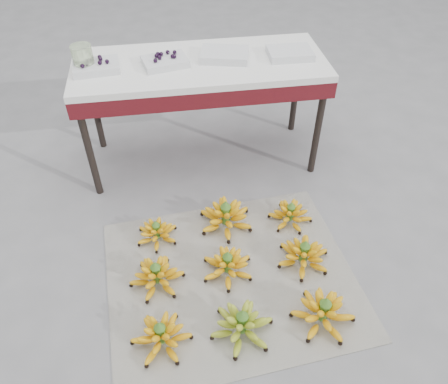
{
  "coord_description": "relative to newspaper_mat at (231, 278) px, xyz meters",
  "views": [
    {
      "loc": [
        -0.29,
        -1.39,
        1.86
      ],
      "look_at": [
        -0.02,
        0.31,
        0.27
      ],
      "focal_mm": 35.0,
      "sensor_mm": 36.0,
      "label": 1
    }
  ],
  "objects": [
    {
      "name": "glass_jar",
      "position": [
        -0.66,
        1.02,
        0.77
      ],
      "size": [
        0.13,
        0.13,
        0.14
      ],
      "primitive_type": "cylinder",
      "rotation": [
        0.0,
        0.0,
        0.15
      ],
      "color": "#D7EFBE",
      "rests_on": "vendor_table"
    },
    {
      "name": "tray_far_left",
      "position": [
        -0.6,
        1.0,
        0.72
      ],
      "size": [
        0.27,
        0.2,
        0.06
      ],
      "color": "silver",
      "rests_on": "vendor_table"
    },
    {
      "name": "tray_right",
      "position": [
        0.13,
        1.04,
        0.72
      ],
      "size": [
        0.31,
        0.26,
        0.04
      ],
      "color": "silver",
      "rests_on": "vendor_table"
    },
    {
      "name": "bunch_mid_left",
      "position": [
        -0.38,
        0.03,
        0.06
      ],
      "size": [
        0.35,
        0.35,
        0.17
      ],
      "rotation": [
        0.0,
        0.0,
        -0.35
      ],
      "color": "#E6B40B",
      "rests_on": "newspaper_mat"
    },
    {
      "name": "newspaper_mat",
      "position": [
        0.0,
        0.0,
        0.0
      ],
      "size": [
        1.33,
        1.15,
        0.01
      ],
      "primitive_type": "cube",
      "rotation": [
        0.0,
        0.0,
        0.08
      ],
      "color": "silver",
      "rests_on": "ground"
    },
    {
      "name": "tray_far_right",
      "position": [
        0.51,
        1.0,
        0.72
      ],
      "size": [
        0.26,
        0.19,
        0.04
      ],
      "color": "silver",
      "rests_on": "vendor_table"
    },
    {
      "name": "bunch_mid_center",
      "position": [
        -0.01,
        0.04,
        0.06
      ],
      "size": [
        0.34,
        0.34,
        0.16
      ],
      "rotation": [
        0.0,
        0.0,
        0.33
      ],
      "color": "#E6B40B",
      "rests_on": "newspaper_mat"
    },
    {
      "name": "bunch_front_right",
      "position": [
        0.38,
        -0.31,
        0.06
      ],
      "size": [
        0.38,
        0.38,
        0.18
      ],
      "rotation": [
        0.0,
        0.0,
        0.36
      ],
      "color": "#E6B40B",
      "rests_on": "newspaper_mat"
    },
    {
      "name": "vendor_table",
      "position": [
        -0.02,
        1.02,
        0.62
      ],
      "size": [
        1.47,
        0.59,
        0.7
      ],
      "color": "black",
      "rests_on": "ground"
    },
    {
      "name": "bunch_front_center",
      "position": [
        -0.0,
        -0.31,
        0.06
      ],
      "size": [
        0.32,
        0.32,
        0.18
      ],
      "rotation": [
        0.0,
        0.0,
        -0.09
      ],
      "color": "olive",
      "rests_on": "newspaper_mat"
    },
    {
      "name": "tray_left",
      "position": [
        -0.22,
        1.01,
        0.72
      ],
      "size": [
        0.28,
        0.23,
        0.06
      ],
      "color": "silver",
      "rests_on": "vendor_table"
    },
    {
      "name": "bunch_back_center",
      "position": [
        0.03,
        0.37,
        0.07
      ],
      "size": [
        0.38,
        0.38,
        0.19
      ],
      "rotation": [
        0.0,
        0.0,
        0.28
      ],
      "color": "#E6B40B",
      "rests_on": "newspaper_mat"
    },
    {
      "name": "bunch_front_left",
      "position": [
        -0.37,
        -0.31,
        0.06
      ],
      "size": [
        0.33,
        0.33,
        0.17
      ],
      "rotation": [
        0.0,
        0.0,
        -0.25
      ],
      "color": "#E6B40B",
      "rests_on": "newspaper_mat"
    },
    {
      "name": "ground",
      "position": [
        0.04,
        0.06,
        -0.0
      ],
      "size": [
        60.0,
        60.0,
        0.0
      ],
      "primitive_type": "plane",
      "color": "slate",
      "rests_on": "ground"
    },
    {
      "name": "bunch_back_left",
      "position": [
        -0.36,
        0.33,
        0.05
      ],
      "size": [
        0.25,
        0.25,
        0.14
      ],
      "rotation": [
        0.0,
        0.0,
        0.09
      ],
      "color": "#E6B40B",
      "rests_on": "newspaper_mat"
    },
    {
      "name": "bunch_back_right",
      "position": [
        0.4,
        0.34,
        0.05
      ],
      "size": [
        0.32,
        0.32,
        0.15
      ],
      "rotation": [
        0.0,
        0.0,
        -0.34
      ],
      "color": "#E6B40B",
      "rests_on": "newspaper_mat"
    },
    {
      "name": "bunch_mid_right",
      "position": [
        0.39,
        0.04,
        0.06
      ],
      "size": [
        0.3,
        0.3,
        0.17
      ],
      "rotation": [
        0.0,
        0.0,
        -0.07
      ],
      "color": "#E6B40B",
      "rests_on": "newspaper_mat"
    }
  ]
}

